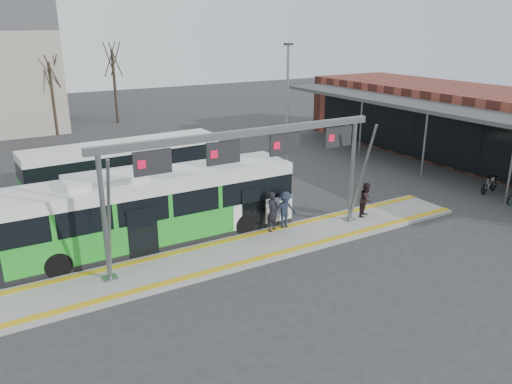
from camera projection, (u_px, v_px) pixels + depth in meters
ground at (259, 248)px, 22.18m from camera, size 120.00×120.00×0.00m
platform_main at (259, 247)px, 22.16m from camera, size 22.00×3.00×0.15m
platform_second at (118, 209)px, 26.75m from camera, size 20.00×3.00×0.15m
tactile_main at (259, 245)px, 22.13m from camera, size 22.00×2.65×0.02m
tactile_second at (112, 201)px, 27.66m from camera, size 20.00×0.35×0.02m
gantry at (248, 154)px, 20.86m from camera, size 13.00×1.68×5.20m
station_building at (494, 128)px, 35.20m from camera, size 11.50×32.00×5.00m
hero_bus at (155, 209)px, 22.26m from camera, size 12.86×2.81×3.53m
bg_bus_green at (125, 166)px, 29.73m from camera, size 11.68×3.08×2.89m
passenger_a at (273, 211)px, 23.42m from camera, size 0.83×0.71×1.93m
passenger_b at (366, 199)px, 25.29m from camera, size 1.07×1.00×1.76m
passenger_c at (285, 210)px, 23.78m from camera, size 1.22×0.77×1.81m
bicycle_d at (489, 184)px, 29.36m from camera, size 1.79×0.71×1.05m
tree_left at (49, 72)px, 43.38m from camera, size 1.40×1.40×7.29m
tree_mid at (113, 60)px, 48.83m from camera, size 1.40×1.40×8.18m
lamp_east at (287, 113)px, 29.41m from camera, size 0.50×0.25×8.47m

